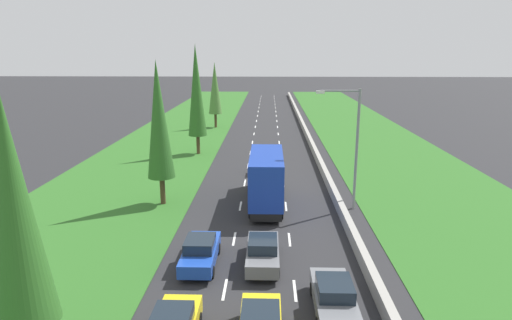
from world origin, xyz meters
TOP-DOWN VIEW (x-y plane):
  - ground_plane at (0.00, 60.00)m, footprint 300.00×300.00m
  - grass_verge_left at (-12.65, 60.00)m, footprint 14.00×140.00m
  - grass_verge_right at (14.35, 60.00)m, footprint 14.00×140.00m
  - median_barrier at (5.70, 60.00)m, footprint 0.44×120.00m
  - lane_markings at (0.00, 60.00)m, footprint 3.64×116.00m
  - grey_sedan_centre_lane at (0.11, 23.60)m, footprint 1.82×4.50m
  - blue_box_truck_centre_lane at (0.23, 33.57)m, footprint 2.46×9.40m
  - silver_hatchback_centre_lane at (-0.00, 42.35)m, footprint 1.74×3.90m
  - grey_sedan_right_lane at (3.38, 19.18)m, footprint 1.82×4.50m
  - blue_sedan_left_lane at (-3.34, 23.51)m, footprint 1.82×4.50m
  - poplar_tree_nearest at (-8.06, 15.07)m, footprint 2.06×2.06m
  - poplar_tree_second at (-7.81, 33.30)m, footprint 2.08×2.08m
  - poplar_tree_third at (-7.77, 50.27)m, footprint 2.11×2.11m
  - poplar_tree_fourth at (-7.93, 68.21)m, footprint 2.05×2.05m
  - street_light_mast at (6.50, 32.74)m, footprint 3.20×0.28m

SIDE VIEW (x-z plane):
  - ground_plane at x=0.00m, z-range 0.00..0.00m
  - lane_markings at x=0.00m, z-range 0.00..0.01m
  - grass_verge_left at x=-12.65m, z-range 0.00..0.04m
  - grass_verge_right at x=14.35m, z-range 0.00..0.04m
  - median_barrier at x=5.70m, z-range 0.00..0.85m
  - grey_sedan_centre_lane at x=0.11m, z-range -0.01..1.63m
  - grey_sedan_right_lane at x=3.38m, z-range -0.01..1.63m
  - blue_sedan_left_lane at x=-3.34m, z-range -0.01..1.63m
  - silver_hatchback_centre_lane at x=0.00m, z-range -0.02..1.70m
  - blue_box_truck_centre_lane at x=0.23m, z-range 0.09..4.27m
  - street_light_mast at x=6.50m, z-range 0.73..9.73m
  - poplar_tree_fourth at x=-7.93m, z-range 1.05..11.08m
  - poplar_tree_nearest at x=-8.06m, z-range 1.05..11.48m
  - poplar_tree_second at x=-7.81m, z-range 1.05..12.09m
  - poplar_tree_third at x=-7.77m, z-range 1.05..13.51m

